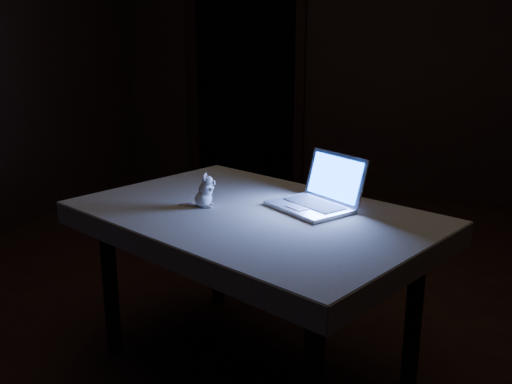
% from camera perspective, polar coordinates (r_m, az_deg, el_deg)
% --- Properties ---
extents(floor, '(5.00, 5.00, 0.00)m').
position_cam_1_polar(floor, '(2.72, 4.42, -13.81)').
color(floor, black).
rests_on(floor, ground).
extents(back_wall, '(4.50, 0.04, 2.60)m').
position_cam_1_polar(back_wall, '(4.84, 11.88, 14.96)').
color(back_wall, black).
rests_on(back_wall, ground).
extents(doorway, '(1.06, 0.36, 2.13)m').
position_cam_1_polar(doorway, '(5.08, -1.00, 12.64)').
color(doorway, black).
rests_on(doorway, back_wall).
extents(table, '(1.47, 1.26, 0.67)m').
position_cam_1_polar(table, '(2.31, -0.26, -10.04)').
color(table, black).
rests_on(table, floor).
extents(tablecloth, '(1.61, 1.48, 0.08)m').
position_cam_1_polar(tablecloth, '(2.20, -1.93, -2.88)').
color(tablecloth, beige).
rests_on(tablecloth, table).
extents(laptop, '(0.40, 0.40, 0.21)m').
position_cam_1_polar(laptop, '(2.18, 5.40, 0.88)').
color(laptop, silver).
rests_on(laptop, tablecloth).
extents(plush_mouse, '(0.14, 0.14, 0.13)m').
position_cam_1_polar(plush_mouse, '(2.22, -5.30, 0.16)').
color(plush_mouse, silver).
rests_on(plush_mouse, tablecloth).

